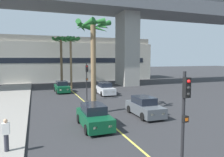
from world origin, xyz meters
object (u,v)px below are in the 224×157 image
object	(u,v)px
car_queue_third	(62,87)
car_queue_fourth	(105,89)
car_queue_second	(144,107)
palm_tree_near_median	(71,44)
car_queue_front	(94,117)
pedestrian_mid_block	(6,134)
palm_tree_mid_median	(93,40)
traffic_light_median_near	(185,110)
palm_tree_far_median	(61,47)
traffic_light_median_far	(87,76)

from	to	relation	value
car_queue_third	car_queue_fourth	distance (m)	6.33
car_queue_second	palm_tree_near_median	xyz separation A→B (m)	(-3.06, 17.70, 6.13)
car_queue_front	pedestrian_mid_block	distance (m)	5.73
car_queue_front	pedestrian_mid_block	bearing A→B (deg)	-153.62
car_queue_third	palm_tree_near_median	bearing A→B (deg)	58.20
pedestrian_mid_block	palm_tree_near_median	bearing A→B (deg)	72.70
car_queue_fourth	pedestrian_mid_block	bearing A→B (deg)	-123.83
car_queue_third	palm_tree_mid_median	xyz separation A→B (m)	(1.12, -12.71, 5.47)
car_queue_second	traffic_light_median_near	world-z (taller)	traffic_light_median_near
car_queue_front	traffic_light_median_near	distance (m)	7.71
palm_tree_near_median	palm_tree_far_median	bearing A→B (deg)	95.48
car_queue_fourth	pedestrian_mid_block	xyz separation A→B (m)	(-10.01, -14.93, 0.28)
traffic_light_median_far	palm_tree_mid_median	bearing A→B (deg)	-97.71
palm_tree_near_median	palm_tree_far_median	distance (m)	6.98
car_queue_second	car_queue_third	bearing A→B (deg)	108.29
car_queue_third	palm_tree_far_median	distance (m)	11.68
car_queue_third	car_queue_fourth	size ratio (longest dim) A/B	1.00
car_queue_fourth	palm_tree_near_median	bearing A→B (deg)	116.04
car_queue_second	palm_tree_near_median	distance (m)	18.98
palm_tree_near_median	palm_tree_far_median	size ratio (longest dim) A/B	0.94
car_queue_front	palm_tree_mid_median	bearing A→B (deg)	75.10
palm_tree_mid_median	car_queue_third	bearing A→B (deg)	95.06
car_queue_front	traffic_light_median_near	size ratio (longest dim) A/B	0.98
traffic_light_median_near	traffic_light_median_far	size ratio (longest dim) A/B	1.00
traffic_light_median_near	palm_tree_far_median	size ratio (longest dim) A/B	0.48
traffic_light_median_near	traffic_light_median_far	bearing A→B (deg)	89.65
car_queue_front	car_queue_third	bearing A→B (deg)	90.74
car_queue_second	palm_tree_mid_median	size ratio (longest dim) A/B	0.52
car_queue_front	traffic_light_median_far	distance (m)	9.48
palm_tree_mid_median	pedestrian_mid_block	size ratio (longest dim) A/B	4.91
palm_tree_far_median	car_queue_third	bearing A→B (deg)	-96.65
traffic_light_median_far	palm_tree_far_median	world-z (taller)	palm_tree_far_median
car_queue_third	palm_tree_far_median	size ratio (longest dim) A/B	0.48
car_queue_second	palm_tree_far_median	bearing A→B (deg)	98.60
traffic_light_median_far	palm_tree_mid_median	xyz separation A→B (m)	(-0.77, -5.67, 3.47)
car_queue_front	traffic_light_median_far	world-z (taller)	traffic_light_median_far
car_queue_third	traffic_light_median_near	world-z (taller)	traffic_light_median_near
car_queue_front	palm_tree_near_median	world-z (taller)	palm_tree_near_median
car_queue_third	palm_tree_near_median	xyz separation A→B (m)	(1.82, 2.93, 6.13)
traffic_light_median_far	pedestrian_mid_block	distance (m)	13.61
traffic_light_median_near	traffic_light_median_far	distance (m)	16.39
car_queue_second	pedestrian_mid_block	size ratio (longest dim) A/B	2.55
traffic_light_median_far	palm_tree_mid_median	size ratio (longest dim) A/B	0.53
car_queue_second	car_queue_fourth	bearing A→B (deg)	88.89
car_queue_front	traffic_light_median_near	bearing A→B (deg)	-77.73
traffic_light_median_far	palm_tree_far_median	distance (m)	17.44
traffic_light_median_near	palm_tree_mid_median	xyz separation A→B (m)	(-0.67, 10.72, 3.47)
traffic_light_median_far	palm_tree_mid_median	distance (m)	6.69
car_queue_fourth	palm_tree_far_median	size ratio (longest dim) A/B	0.48
car_queue_third	palm_tree_far_median	xyz separation A→B (m)	(1.15, 9.88, 6.11)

